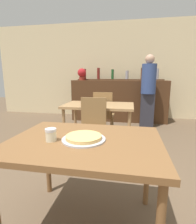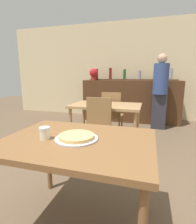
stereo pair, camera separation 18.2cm
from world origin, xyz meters
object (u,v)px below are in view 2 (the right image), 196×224
(chair_far_side_front, at_px, (97,126))
(chair_far_side_back, at_px, (112,112))
(pizza_tray, at_px, (76,137))
(cheese_shaker, at_px, (45,133))
(person_standing, at_px, (160,89))
(potted_plant, at_px, (94,74))

(chair_far_side_front, height_order, chair_far_side_back, same)
(pizza_tray, xyz_separation_m, cheese_shaker, (-0.23, -0.06, 0.03))
(person_standing, relative_size, potted_plant, 5.28)
(chair_far_side_back, relative_size, potted_plant, 2.83)
(chair_far_side_front, height_order, person_standing, person_standing)
(chair_far_side_front, distance_m, person_standing, 2.19)
(cheese_shaker, bearing_deg, potted_plant, 102.29)
(potted_plant, bearing_deg, pizza_tray, -74.12)
(pizza_tray, height_order, potted_plant, potted_plant)
(chair_far_side_back, relative_size, cheese_shaker, 9.87)
(cheese_shaker, distance_m, person_standing, 3.35)
(pizza_tray, height_order, cheese_shaker, cheese_shaker)
(chair_far_side_front, distance_m, chair_far_side_back, 1.05)
(pizza_tray, height_order, person_standing, person_standing)
(person_standing, bearing_deg, chair_far_side_back, -136.78)
(cheese_shaker, xyz_separation_m, potted_plant, (-0.81, 3.74, 0.49))
(cheese_shaker, height_order, potted_plant, potted_plant)
(chair_far_side_back, height_order, potted_plant, potted_plant)
(chair_far_side_front, bearing_deg, person_standing, 64.09)
(chair_far_side_back, relative_size, pizza_tray, 2.85)
(chair_far_side_front, distance_m, cheese_shaker, 1.30)
(chair_far_side_back, xyz_separation_m, potted_plant, (-0.84, 1.41, 0.79))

